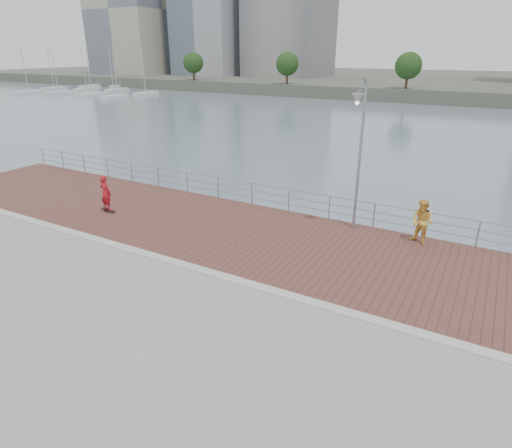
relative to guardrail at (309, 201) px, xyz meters
The scene contains 12 objects.
water 7.50m from the guardrail, 90.00° to the right, with size 400.00×400.00×0.00m, color slate.
seawall 12.12m from the guardrail, 90.00° to the right, with size 40.00×24.00×2.00m, color gray.
brick_lane 3.47m from the guardrail, 90.00° to the right, with size 40.00×6.80×0.02m, color brown.
curb 7.03m from the guardrail, 90.00° to the right, with size 40.00×0.40×0.06m, color #B7B5AD.
far_shore 115.51m from the guardrail, 90.00° to the left, with size 320.00×95.00×2.50m, color #4C5142.
guardrail is the anchor object (origin of this frame).
street_lamp 4.41m from the guardrail, 21.82° to the right, with size 0.44×1.28×6.05m.
skateboard 9.63m from the guardrail, 152.68° to the right, with size 0.81×0.24×0.09m.
skateboarder 9.62m from the guardrail, 152.68° to the right, with size 0.63×0.41×1.72m, color #B01720.
bystander 5.23m from the guardrail, ahead, with size 0.89×0.69×1.83m, color #F2BA47.
shoreline_trees 70.32m from the guardrail, 85.57° to the left, with size 144.66×5.14×6.85m.
marina 96.97m from the guardrail, 145.26° to the left, with size 31.20×30.01×9.82m.
Camera 1 is at (7.20, -10.66, 7.23)m, focal length 30.00 mm.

